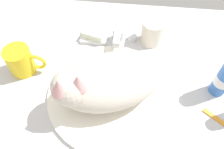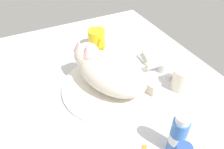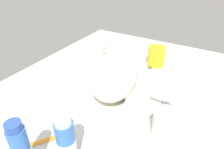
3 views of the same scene
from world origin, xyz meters
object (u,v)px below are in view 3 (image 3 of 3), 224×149
at_px(cat, 114,72).
at_px(rinse_cup, 165,125).
at_px(toothpaste_bottle, 66,141).
at_px(faucet, 172,105).
at_px(soap_bar, 180,93).
at_px(toothbrush, 30,144).
at_px(coffee_mug, 156,56).

distance_m(cat, rinse_cup, 0.26).
bearing_deg(toothpaste_bottle, faucet, 150.92).
height_order(rinse_cup, toothpaste_bottle, toothpaste_bottle).
bearing_deg(toothpaste_bottle, cat, -170.89).
relative_size(rinse_cup, soap_bar, 1.17).
bearing_deg(soap_bar, toothpaste_bottle, -24.41).
xyz_separation_m(rinse_cup, toothbrush, (0.21, -0.29, -0.04)).
bearing_deg(toothpaste_bottle, toothbrush, -80.04).
xyz_separation_m(faucet, rinse_cup, (0.11, 0.01, 0.02)).
xyz_separation_m(faucet, soap_bar, (-0.08, 0.01, -0.00)).
bearing_deg(toothpaste_bottle, soap_bar, 155.59).
bearing_deg(cat, toothpaste_bottle, 9.11).
distance_m(coffee_mug, soap_bar, 0.25).
height_order(rinse_cup, toothbrush, rinse_cup).
bearing_deg(toothbrush, cat, 168.93).
relative_size(cat, toothbrush, 2.59).
height_order(coffee_mug, soap_bar, coffee_mug).
relative_size(faucet, toothbrush, 1.03).
bearing_deg(coffee_mug, cat, -14.46).
bearing_deg(rinse_cup, coffee_mug, -157.07).
relative_size(coffee_mug, toothbrush, 0.95).
bearing_deg(coffee_mug, toothbrush, -12.56).
bearing_deg(soap_bar, cat, -73.46).
xyz_separation_m(soap_bar, toothpaste_bottle, (0.38, -0.17, 0.04)).
bearing_deg(toothpaste_bottle, rinse_cup, 136.73).
bearing_deg(coffee_mug, rinse_cup, 22.93).
relative_size(rinse_cup, toothpaste_bottle, 0.59).
height_order(cat, toothpaste_bottle, cat).
xyz_separation_m(coffee_mug, rinse_cup, (0.38, 0.16, -0.00)).
xyz_separation_m(cat, rinse_cup, (0.12, 0.23, -0.03)).
xyz_separation_m(rinse_cup, soap_bar, (-0.19, -0.01, -0.02)).
height_order(cat, soap_bar, cat).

